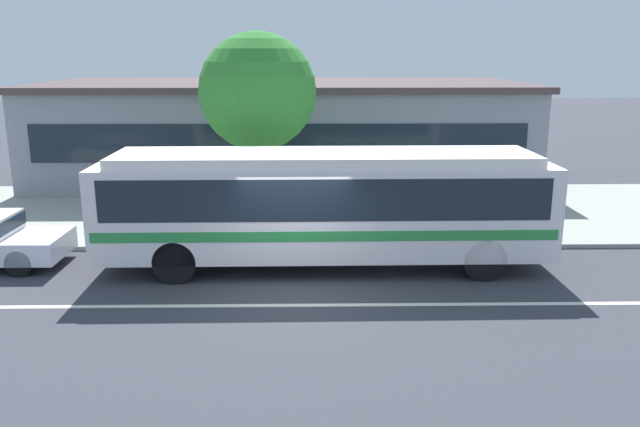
# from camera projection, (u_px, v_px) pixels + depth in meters

# --- Properties ---
(ground_plane) EXTENTS (120.00, 120.00, 0.00)m
(ground_plane) POSITION_uv_depth(u_px,v_px,m) (294.00, 292.00, 14.26)
(ground_plane) COLOR #373841
(sidewalk_slab) EXTENTS (60.00, 8.00, 0.12)m
(sidewalk_slab) POSITION_uv_depth(u_px,v_px,m) (299.00, 212.00, 21.10)
(sidewalk_slab) COLOR #969A92
(sidewalk_slab) RESTS_ON ground_plane
(lane_stripe_center) EXTENTS (56.00, 0.16, 0.01)m
(lane_stripe_center) POSITION_uv_depth(u_px,v_px,m) (294.00, 305.00, 13.48)
(lane_stripe_center) COLOR silver
(lane_stripe_center) RESTS_ON ground_plane
(transit_bus) EXTENTS (10.87, 2.55, 2.86)m
(transit_bus) POSITION_uv_depth(u_px,v_px,m) (325.00, 201.00, 15.53)
(transit_bus) COLOR white
(transit_bus) RESTS_ON ground_plane
(pedestrian_waiting_near_sign) EXTENTS (0.48, 0.48, 1.68)m
(pedestrian_waiting_near_sign) POSITION_uv_depth(u_px,v_px,m) (339.00, 201.00, 18.06)
(pedestrian_waiting_near_sign) COLOR navy
(pedestrian_waiting_near_sign) RESTS_ON sidewalk_slab
(pedestrian_walking_along_curb) EXTENTS (0.43, 0.43, 1.69)m
(pedestrian_walking_along_curb) POSITION_uv_depth(u_px,v_px,m) (398.00, 199.00, 18.18)
(pedestrian_walking_along_curb) COLOR #7E5E4F
(pedestrian_walking_along_curb) RESTS_ON sidewalk_slab
(bus_stop_sign) EXTENTS (0.08, 0.44, 2.48)m
(bus_stop_sign) POSITION_uv_depth(u_px,v_px,m) (463.00, 185.00, 17.19)
(bus_stop_sign) COLOR gray
(bus_stop_sign) RESTS_ON sidewalk_slab
(street_tree_near_stop) EXTENTS (3.48, 3.48, 5.66)m
(street_tree_near_stop) POSITION_uv_depth(u_px,v_px,m) (257.00, 92.00, 18.94)
(street_tree_near_stop) COLOR brown
(street_tree_near_stop) RESTS_ON sidewalk_slab
(station_building) EXTENTS (19.38, 8.74, 3.98)m
(station_building) POSITION_uv_depth(u_px,v_px,m) (284.00, 130.00, 26.54)
(station_building) COLOR gray
(station_building) RESTS_ON ground_plane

